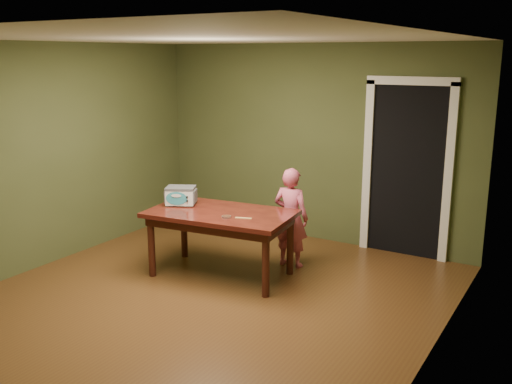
{
  "coord_description": "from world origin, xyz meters",
  "views": [
    {
      "loc": [
        3.24,
        -4.32,
        2.45
      ],
      "look_at": [
        0.04,
        1.0,
        0.95
      ],
      "focal_mm": 40.0,
      "sensor_mm": 36.0,
      "label": 1
    }
  ],
  "objects": [
    {
      "name": "child",
      "position": [
        0.28,
        1.39,
        0.59
      ],
      "size": [
        0.44,
        0.29,
        1.19
      ],
      "primitive_type": "imported",
      "rotation": [
        0.0,
        0.0,
        3.16
      ],
      "color": "#D45774",
      "rests_on": "floor"
    },
    {
      "name": "room_shell",
      "position": [
        0.0,
        0.0,
        1.71
      ],
      "size": [
        4.52,
        5.02,
        2.61
      ],
      "color": "#47502A",
      "rests_on": "ground"
    },
    {
      "name": "floor",
      "position": [
        0.0,
        0.0,
        0.0
      ],
      "size": [
        5.0,
        5.0,
        0.0
      ],
      "primitive_type": "plane",
      "color": "#543618",
      "rests_on": "ground"
    },
    {
      "name": "baking_pan",
      "position": [
        -0.06,
        0.54,
        0.76
      ],
      "size": [
        0.1,
        0.1,
        0.02
      ],
      "color": "silver",
      "rests_on": "dining_table"
    },
    {
      "name": "doorway",
      "position": [
        1.3,
        2.78,
        1.06
      ],
      "size": [
        1.1,
        0.66,
        2.25
      ],
      "color": "black",
      "rests_on": "ground"
    },
    {
      "name": "dining_table",
      "position": [
        -0.25,
        0.71,
        0.65
      ],
      "size": [
        1.7,
        1.08,
        0.75
      ],
      "rotation": [
        0.0,
        0.0,
        0.12
      ],
      "color": "#37100C",
      "rests_on": "floor"
    },
    {
      "name": "spatula",
      "position": [
        0.11,
        0.61,
        0.75
      ],
      "size": [
        0.18,
        0.08,
        0.01
      ],
      "primitive_type": "cube",
      "rotation": [
        0.0,
        0.0,
        0.31
      ],
      "color": "#EDC067",
      "rests_on": "dining_table"
    },
    {
      "name": "toy_oven",
      "position": [
        -0.81,
        0.72,
        0.87
      ],
      "size": [
        0.41,
        0.36,
        0.22
      ],
      "rotation": [
        0.0,
        0.0,
        0.46
      ],
      "color": "#4C4F54",
      "rests_on": "dining_table"
    }
  ]
}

